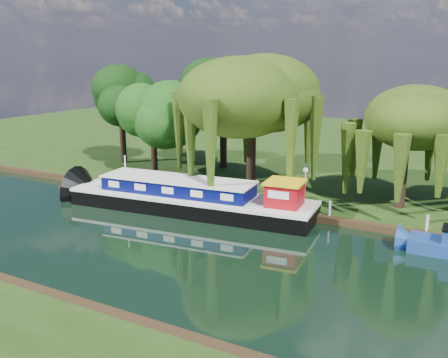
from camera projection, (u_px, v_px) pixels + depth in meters
The scene contains 12 objects.
ground at pixel (229, 257), 27.14m from camera, with size 120.00×120.00×0.00m, color black.
far_bank at pixel (372, 151), 55.97m from camera, with size 120.00×52.00×0.45m, color black.
dutch_barge at pixel (192, 199), 34.96m from camera, with size 18.05×5.82×3.74m.
red_dinghy at pixel (76, 188), 41.33m from camera, with size 2.13×2.98×0.62m, color maroon.
willow_left at pixel (252, 98), 36.77m from camera, with size 8.24×8.24×9.88m.
willow_right at pixel (406, 129), 33.37m from camera, with size 6.15×6.15×7.49m.
tree_far_left at pixel (153, 114), 42.05m from camera, with size 4.93×4.93×7.94m.
tree_far_back at pixel (121, 102), 47.74m from camera, with size 5.03×5.03×8.47m.
tree_far_mid at pixel (223, 100), 45.39m from camera, with size 5.59×5.59×9.15m.
lamppost at pixel (305, 176), 35.24m from camera, with size 0.36×0.36×2.56m.
mooring_posts at pixel (280, 201), 34.28m from camera, with size 19.16×0.16×1.00m.
reeds_near at pixel (299, 356), 17.34m from camera, with size 33.70×1.50×1.10m.
Camera 1 is at (12.00, -22.27, 10.71)m, focal length 40.00 mm.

